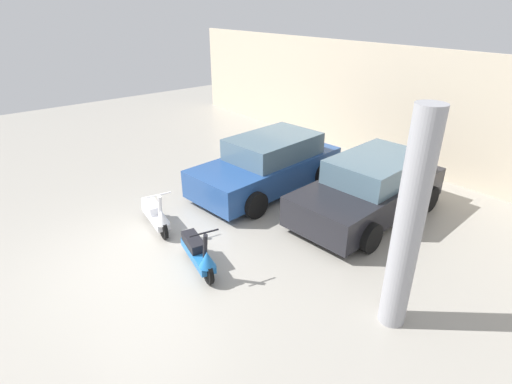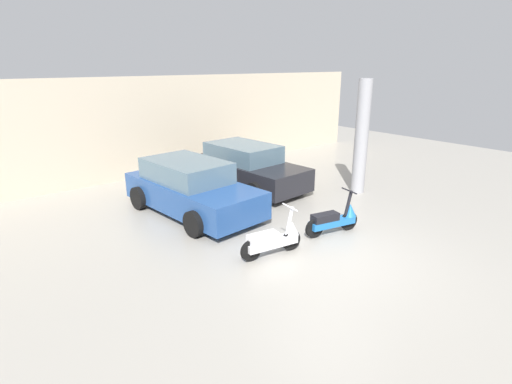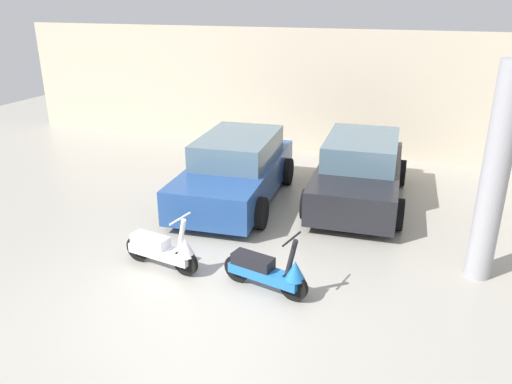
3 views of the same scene
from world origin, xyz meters
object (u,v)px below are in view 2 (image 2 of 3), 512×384
object	(u,v)px
scooter_front_left	(274,239)
support_column_side	(361,137)
car_rear_center	(247,167)
car_rear_left	(191,188)
scooter_front_right	(334,219)

from	to	relation	value
scooter_front_left	support_column_side	size ratio (longest dim) A/B	0.42
scooter_front_left	car_rear_center	distance (m)	4.83
car_rear_left	car_rear_center	size ratio (longest dim) A/B	1.02
car_rear_center	support_column_side	distance (m)	3.63
scooter_front_left	car_rear_center	size ratio (longest dim) A/B	0.34
scooter_front_right	support_column_side	world-z (taller)	support_column_side
support_column_side	car_rear_center	bearing A→B (deg)	132.69
scooter_front_right	car_rear_left	world-z (taller)	car_rear_left
scooter_front_left	support_column_side	distance (m)	5.26
scooter_front_right	scooter_front_left	bearing A→B (deg)	-170.02
scooter_front_left	support_column_side	xyz separation A→B (m)	(4.83, 1.57, 1.35)
car_rear_left	scooter_front_right	bearing A→B (deg)	24.43
car_rear_left	support_column_side	distance (m)	5.28
scooter_front_right	car_rear_left	distance (m)	3.82
scooter_front_left	scooter_front_right	size ratio (longest dim) A/B	1.00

